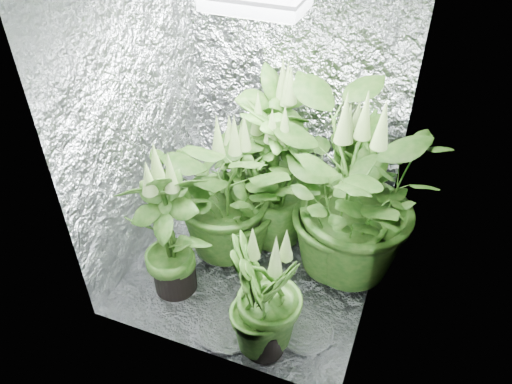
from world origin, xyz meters
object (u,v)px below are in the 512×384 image
at_px(plant_h, 240,181).
at_px(circulation_fan, 357,209).
at_px(plant_d, 273,180).
at_px(plant_f, 168,231).
at_px(plant_e, 350,199).
at_px(plant_g, 265,300).
at_px(plant_c, 350,174).
at_px(grow_lamp, 256,1).
at_px(plant_a, 230,190).
at_px(plant_b, 275,147).

height_order(plant_h, circulation_fan, plant_h).
relative_size(plant_d, plant_f, 1.05).
distance_m(plant_f, plant_h, 0.73).
bearing_deg(plant_f, plant_e, 28.53).
distance_m(plant_g, plant_h, 1.08).
xyz_separation_m(plant_f, plant_h, (0.19, 0.70, -0.06)).
distance_m(plant_c, plant_g, 1.29).
relative_size(grow_lamp, plant_a, 0.43).
bearing_deg(plant_f, plant_a, 65.14).
bearing_deg(plant_f, plant_g, -17.98).
height_order(grow_lamp, plant_g, grow_lamp).
bearing_deg(plant_c, plant_f, -130.86).
bearing_deg(circulation_fan, plant_f, -128.05).
xyz_separation_m(plant_f, circulation_fan, (1.00, 1.03, -0.34)).
distance_m(grow_lamp, plant_b, 1.42).
xyz_separation_m(plant_c, plant_g, (-0.18, -1.28, -0.03)).
bearing_deg(plant_f, grow_lamp, 44.04).
height_order(plant_d, plant_g, plant_d).
bearing_deg(plant_f, plant_c, 49.14).
bearing_deg(plant_e, grow_lamp, -166.77).
distance_m(plant_b, plant_g, 1.35).
xyz_separation_m(plant_d, plant_g, (0.28, -0.93, -0.10)).
distance_m(plant_c, circulation_fan, 0.31).
bearing_deg(plant_b, grow_lamp, -81.65).
height_order(plant_f, plant_g, plant_f).
xyz_separation_m(plant_c, plant_e, (0.09, -0.50, 0.18)).
height_order(plant_b, plant_d, plant_b).
relative_size(plant_c, plant_d, 0.88).
xyz_separation_m(plant_a, plant_f, (-0.22, -0.47, -0.04)).
xyz_separation_m(plant_b, plant_f, (-0.33, -1.05, -0.05)).
xyz_separation_m(plant_d, plant_e, (0.56, -0.15, 0.11)).
distance_m(plant_b, plant_c, 0.59).
height_order(plant_a, plant_f, plant_a).
relative_size(plant_f, plant_g, 1.18).
distance_m(plant_c, plant_d, 0.59).
height_order(plant_a, plant_g, plant_a).
bearing_deg(plant_c, plant_g, -98.20).
height_order(grow_lamp, plant_d, grow_lamp).
bearing_deg(plant_e, plant_b, 143.07).
distance_m(plant_e, plant_h, 0.85).
bearing_deg(plant_a, plant_c, 40.12).
bearing_deg(circulation_fan, plant_h, -151.81).
xyz_separation_m(plant_g, circulation_fan, (0.28, 1.26, -0.26)).
distance_m(plant_a, plant_h, 0.26).
bearing_deg(plant_d, plant_b, 107.67).
bearing_deg(grow_lamp, plant_c, 52.86).
relative_size(plant_g, plant_h, 0.98).
distance_m(plant_b, circulation_fan, 0.78).
relative_size(grow_lamp, plant_c, 0.49).
height_order(plant_d, plant_f, plant_d).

